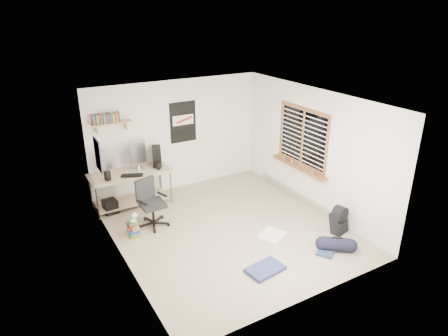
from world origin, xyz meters
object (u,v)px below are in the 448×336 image
office_chair (152,203)px  duffel_bag (336,244)px  backpack (339,222)px  book_stack (133,229)px  desk (131,189)px

office_chair → duffel_bag: 3.44m
office_chair → backpack: size_ratio=2.22×
office_chair → book_stack: size_ratio=2.42×
office_chair → backpack: (2.91, -1.97, -0.29)m
office_chair → book_stack: office_chair is taller
backpack → book_stack: backpack is taller
office_chair → backpack: bearing=-51.6°
office_chair → book_stack: 0.61m
office_chair → backpack: 3.53m
backpack → desk: bearing=121.6°
office_chair → duffel_bag: office_chair is taller
desk → office_chair: office_chair is taller
desk → office_chair: 1.07m
duffel_bag → book_stack: (-2.90, 2.22, 0.01)m
desk → book_stack: desk is taller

